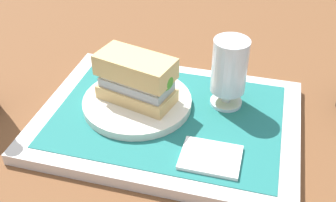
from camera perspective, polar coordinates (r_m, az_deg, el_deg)
ground_plane at (r=0.71m, az=0.00°, el=-3.23°), size 3.00×3.00×0.00m
tray at (r=0.71m, az=0.00°, el=-2.61°), size 0.44×0.32×0.02m
placemat at (r=0.70m, az=0.00°, el=-1.94°), size 0.38×0.27×0.00m
plate at (r=0.72m, az=-4.30°, el=-0.17°), size 0.19×0.19×0.01m
sandwich at (r=0.69m, az=-4.25°, el=3.10°), size 0.14×0.09×0.08m
beer_glass at (r=0.69m, az=8.53°, el=4.22°), size 0.06×0.06×0.12m
napkin_folded at (r=0.62m, az=5.96°, el=-7.83°), size 0.09×0.07×0.01m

